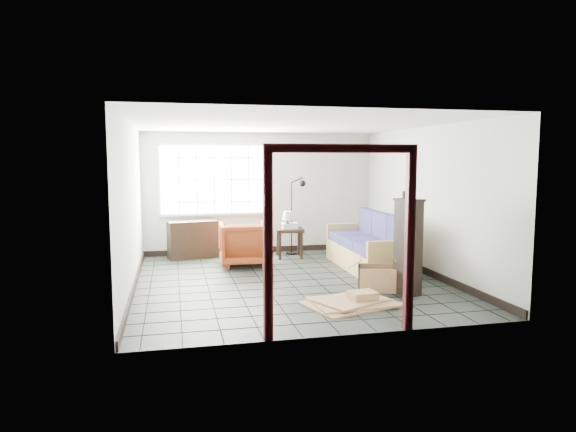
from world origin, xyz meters
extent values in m
plane|color=black|center=(0.00, 0.00, 0.00)|extent=(5.50, 5.50, 0.00)
cube|color=#AFB4AD|center=(0.00, 2.75, 1.30)|extent=(5.00, 0.02, 2.60)
cube|color=#AFB4AD|center=(0.00, -2.75, 1.30)|extent=(5.00, 0.02, 2.60)
cube|color=#AFB4AD|center=(-2.50, 0.00, 1.30)|extent=(0.02, 5.50, 2.60)
cube|color=#AFB4AD|center=(2.50, 0.00, 1.30)|extent=(0.02, 5.50, 2.60)
cube|color=white|center=(0.00, 0.00, 2.60)|extent=(5.00, 5.50, 0.02)
cube|color=black|center=(0.00, 2.73, 0.06)|extent=(4.95, 0.03, 0.12)
cube|color=black|center=(-2.48, 0.00, 0.06)|extent=(0.03, 5.45, 0.12)
cube|color=black|center=(2.48, 0.00, 0.06)|extent=(0.03, 5.45, 0.12)
cube|color=silver|center=(-1.00, 2.71, 1.60)|extent=(2.32, 0.06, 1.52)
cube|color=white|center=(-1.00, 2.67, 1.60)|extent=(2.20, 0.02, 1.40)
cube|color=#380C10|center=(-0.85, -2.70, 1.05)|extent=(0.10, 0.08, 2.10)
cube|color=#380C10|center=(0.85, -2.70, 1.05)|extent=(0.10, 0.08, 2.10)
cube|color=#380C10|center=(0.00, -2.70, 2.15)|extent=(1.80, 0.08, 0.10)
cube|color=tan|center=(1.64, 0.63, 0.20)|extent=(0.90, 2.22, 0.40)
cube|color=tan|center=(1.63, -0.51, 0.35)|extent=(0.89, 0.07, 0.71)
cube|color=tan|center=(1.65, 1.77, 0.35)|extent=(0.89, 0.07, 0.71)
cube|color=tan|center=(2.04, 0.63, 0.61)|extent=(0.11, 2.21, 0.77)
cube|color=#1E1B43|center=(1.61, -0.10, 0.49)|extent=(0.80, 0.71, 0.18)
cube|color=#1E1B43|center=(1.94, -0.10, 0.75)|extent=(0.16, 0.71, 0.58)
cube|color=#1E1B43|center=(1.62, 0.63, 0.49)|extent=(0.80, 0.71, 0.18)
cube|color=#1E1B43|center=(1.94, 0.63, 0.75)|extent=(0.16, 0.71, 0.58)
cube|color=#1E1B43|center=(1.63, 1.36, 0.49)|extent=(0.80, 0.71, 0.18)
cube|color=#1E1B43|center=(1.95, 1.36, 0.75)|extent=(0.16, 0.71, 0.58)
imported|color=brown|center=(-0.55, 1.45, 0.46)|extent=(0.93, 0.88, 0.92)
cube|color=black|center=(0.48, 2.02, 0.58)|extent=(0.62, 0.62, 0.07)
cube|color=black|center=(0.23, 1.83, 0.28)|extent=(0.06, 0.06, 0.55)
cube|color=black|center=(0.67, 1.77, 0.28)|extent=(0.06, 0.06, 0.55)
cube|color=black|center=(0.29, 2.27, 0.28)|extent=(0.06, 0.06, 0.55)
cube|color=black|center=(0.73, 2.21, 0.28)|extent=(0.06, 0.06, 0.55)
cylinder|color=black|center=(0.43, 1.98, 0.67)|extent=(0.11, 0.11, 0.13)
cylinder|color=black|center=(0.43, 1.98, 0.78)|extent=(0.03, 0.03, 0.09)
cone|color=beige|center=(0.43, 1.98, 0.88)|extent=(0.27, 0.27, 0.18)
cube|color=silver|center=(0.49, 2.04, 0.66)|extent=(0.32, 0.26, 0.11)
cylinder|color=black|center=(0.33, 2.05, 0.66)|extent=(0.03, 0.07, 0.07)
cylinder|color=black|center=(0.61, 2.40, 0.01)|extent=(0.31, 0.31, 0.03)
cylinder|color=black|center=(0.61, 2.40, 0.79)|extent=(0.03, 0.03, 1.53)
cylinder|color=black|center=(0.71, 2.32, 1.59)|extent=(0.26, 0.09, 0.14)
sphere|color=black|center=(0.81, 2.24, 1.52)|extent=(0.17, 0.17, 0.14)
cube|color=black|center=(-1.48, 2.40, 0.38)|extent=(1.05, 0.58, 0.77)
cube|color=black|center=(-1.48, 2.40, 0.40)|extent=(0.97, 0.51, 0.03)
cube|color=black|center=(1.56, -1.23, 0.71)|extent=(0.34, 0.41, 1.43)
cube|color=black|center=(1.56, -1.23, 1.43)|extent=(0.39, 0.45, 0.04)
cylinder|color=black|center=(1.51, -1.26, 1.51)|extent=(0.20, 0.20, 0.12)
cube|color=olive|center=(1.21, -0.88, 0.01)|extent=(0.66, 0.59, 0.02)
cube|color=black|center=(0.95, -0.79, 0.19)|extent=(0.16, 0.42, 0.37)
cube|color=olive|center=(1.48, -0.96, 0.19)|extent=(0.16, 0.42, 0.37)
cube|color=olive|center=(1.14, -1.08, 0.19)|extent=(0.53, 0.20, 0.37)
cube|color=olive|center=(1.28, -0.67, 0.19)|extent=(0.53, 0.20, 0.37)
cube|color=olive|center=(0.88, -0.76, 0.44)|extent=(0.34, 0.48, 0.15)
cube|color=olive|center=(1.55, -0.99, 0.44)|extent=(0.34, 0.48, 0.15)
cube|color=olive|center=(0.54, -1.58, 0.01)|extent=(1.45, 1.20, 0.03)
cube|color=olive|center=(0.54, -1.58, 0.04)|extent=(1.16, 0.91, 0.03)
cube|color=olive|center=(0.54, -1.58, 0.07)|extent=(1.14, 1.01, 0.03)
cube|color=olive|center=(0.70, -1.59, 0.13)|extent=(0.40, 0.34, 0.10)
camera|label=1|loc=(-1.87, -8.22, 2.03)|focal=32.00mm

